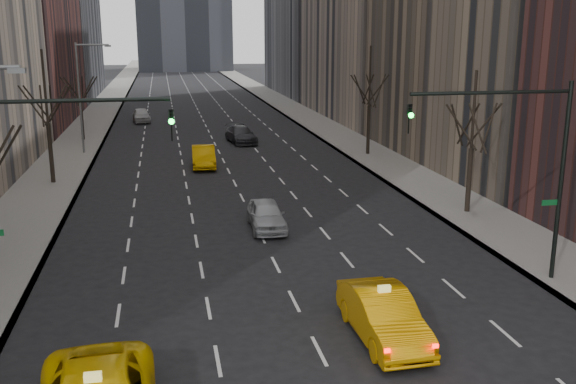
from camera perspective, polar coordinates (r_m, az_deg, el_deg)
sidewalk_left at (r=81.14m, az=-16.53°, el=6.47°), size 4.50×320.00×0.15m
sidewalk_right at (r=82.51m, az=0.77°, el=7.16°), size 4.50×320.00×0.15m
tree_lw_c at (r=45.18m, az=-20.54°, el=5.63°), size 3.36×3.50×8.74m
tree_lw_d at (r=62.94m, az=-17.96°, el=7.54°), size 3.36×3.50×7.36m
tree_rw_b at (r=36.73m, az=15.97°, el=3.73°), size 3.36×3.50×7.82m
tree_rw_c at (r=53.17m, az=7.22°, el=7.54°), size 3.36×3.50×8.74m
traffic_mast_left at (r=23.06m, az=-22.19°, el=1.84°), size 6.69×0.39×8.00m
traffic_mast_right at (r=26.43m, az=20.33°, el=3.45°), size 6.69×0.39×8.00m
streetlight_far at (r=55.70m, az=-17.72°, el=8.92°), size 2.83×0.22×9.00m
taxi_sedan at (r=21.83m, az=8.46°, el=-10.79°), size 1.90×5.11×1.67m
silver_sedan_ahead at (r=33.26m, az=-1.93°, el=-2.03°), size 1.85×4.40×1.49m
far_taxi at (r=48.97m, az=-7.52°, el=3.15°), size 1.85×4.92×1.60m
far_suv_grey at (r=59.48m, az=-4.20°, el=5.11°), size 2.79×5.46×1.52m
far_car_white at (r=75.04m, az=-12.90°, el=6.67°), size 2.29×4.80×1.58m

